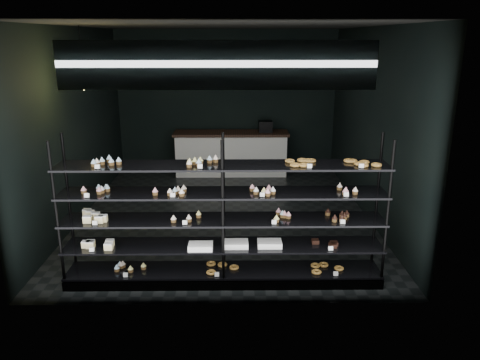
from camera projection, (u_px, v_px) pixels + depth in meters
The scene contains 5 objects.
room at pixel (224, 125), 7.94m from camera, with size 5.01×6.01×3.20m.
display_shelf at pixel (221, 236), 5.88m from camera, with size 4.00×0.50×1.91m.
signage at pixel (217, 65), 4.80m from camera, with size 3.30×0.05×0.50m.
pendant_lamp at pixel (84, 80), 6.54m from camera, with size 0.28×0.28×0.87m.
service_counter at pixel (232, 153), 10.65m from camera, with size 2.58×0.65×1.23m.
Camera 1 is at (0.18, -7.87, 3.03)m, focal length 35.00 mm.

